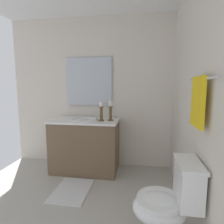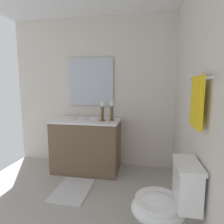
% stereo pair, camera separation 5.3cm
% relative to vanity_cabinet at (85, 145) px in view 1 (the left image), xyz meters
% --- Properties ---
extents(floor, '(2.46, 2.73, 0.02)m').
position_rel_vanity_cabinet_xyz_m(floor, '(0.90, 0.02, -0.42)').
color(floor, '#B2ADA3').
rests_on(floor, ground).
extents(wall_back, '(2.46, 0.04, 2.45)m').
position_rel_vanity_cabinet_xyz_m(wall_back, '(0.90, 1.39, 0.81)').
color(wall_back, silver).
rests_on(wall_back, ground).
extents(wall_left, '(0.04, 2.73, 2.45)m').
position_rel_vanity_cabinet_xyz_m(wall_left, '(-0.32, 0.02, 0.81)').
color(wall_left, silver).
rests_on(wall_left, ground).
extents(vanity_cabinet, '(0.58, 1.06, 0.83)m').
position_rel_vanity_cabinet_xyz_m(vanity_cabinet, '(0.00, 0.00, 0.00)').
color(vanity_cabinet, brown).
rests_on(vanity_cabinet, ground).
extents(sink_basin, '(0.40, 0.40, 0.24)m').
position_rel_vanity_cabinet_xyz_m(sink_basin, '(0.00, 0.00, 0.37)').
color(sink_basin, white).
rests_on(sink_basin, vanity_cabinet).
extents(mirror, '(0.02, 0.76, 0.78)m').
position_rel_vanity_cabinet_xyz_m(mirror, '(-0.28, 0.00, 1.00)').
color(mirror, silver).
extents(candle_holder_tall, '(0.09, 0.09, 0.30)m').
position_rel_vanity_cabinet_xyz_m(candle_holder_tall, '(0.01, 0.41, 0.57)').
color(candle_holder_tall, brown).
rests_on(candle_holder_tall, vanity_cabinet).
extents(candle_holder_short, '(0.09, 0.09, 0.29)m').
position_rel_vanity_cabinet_xyz_m(candle_holder_short, '(0.06, 0.28, 0.56)').
color(candle_holder_short, brown).
rests_on(candle_holder_short, vanity_cabinet).
extents(toilet, '(0.39, 0.54, 0.75)m').
position_rel_vanity_cabinet_xyz_m(toilet, '(1.27, 1.10, -0.05)').
color(toilet, white).
rests_on(toilet, ground).
extents(towel_bar, '(0.58, 0.02, 0.02)m').
position_rel_vanity_cabinet_xyz_m(towel_bar, '(1.21, 1.33, 0.99)').
color(towel_bar, silver).
extents(towel_near_vanity, '(0.28, 0.03, 0.40)m').
position_rel_vanity_cabinet_xyz_m(towel_near_vanity, '(1.21, 1.31, 0.81)').
color(towel_near_vanity, yellow).
rests_on(towel_near_vanity, towel_bar).
extents(bath_mat, '(0.60, 0.44, 0.02)m').
position_rel_vanity_cabinet_xyz_m(bath_mat, '(0.63, 0.00, -0.41)').
color(bath_mat, silver).
rests_on(bath_mat, ground).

